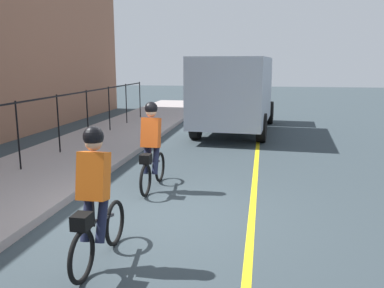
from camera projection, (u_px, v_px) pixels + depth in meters
ground_plane at (158, 216)px, 7.02m from camera, size 80.00×80.00×0.00m
lane_line_centre at (251, 222)px, 6.75m from camera, size 36.00×0.12×0.01m
cyclist_lead at (95, 198)px, 5.16m from camera, size 1.71×0.37×1.83m
cyclist_follow at (151, 147)px, 8.31m from camera, size 1.71×0.37×1.83m
box_truck_background at (236, 91)px, 15.29m from camera, size 6.86×2.91×2.78m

